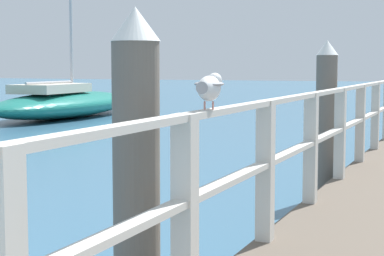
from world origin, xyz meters
TOP-DOWN VIEW (x-y plane):
  - pier_railing at (-1.17, 9.23)m, footprint 0.12×16.98m
  - dock_piling_near at (-1.55, 4.02)m, footprint 0.29×0.29m
  - dock_piling_far at (-1.55, 9.51)m, footprint 0.29×0.29m
  - seagull_foreground at (-1.17, 4.24)m, footprint 0.21×0.48m
  - boat_1 at (-12.98, 20.46)m, footprint 3.22×8.50m

SIDE VIEW (x-z plane):
  - boat_1 at x=-12.98m, z-range -4.60..5.63m
  - dock_piling_near at x=-1.55m, z-range 0.01..2.17m
  - dock_piling_far at x=-1.55m, z-range 0.01..2.17m
  - pier_railing at x=-1.17m, z-range 0.60..1.68m
  - seagull_foreground at x=-1.17m, z-range 1.59..1.80m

